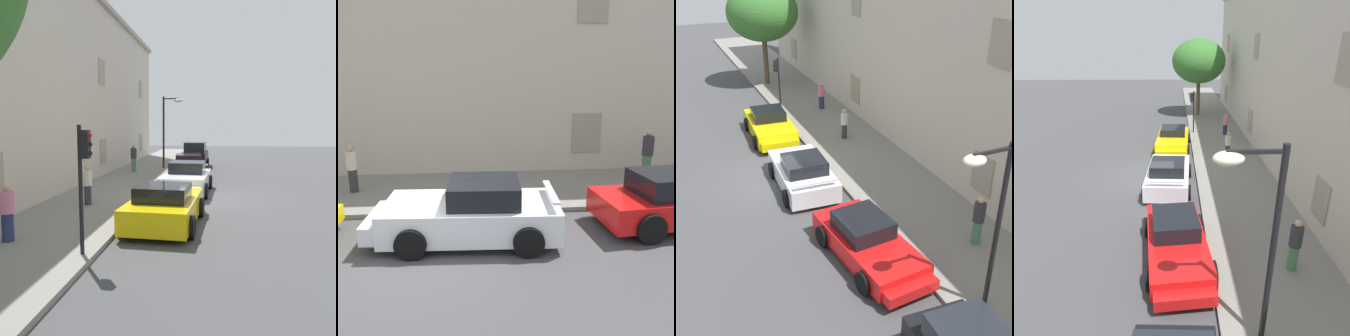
# 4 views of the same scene
# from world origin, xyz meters

# --- Properties ---
(ground_plane) EXTENTS (80.00, 80.00, 0.00)m
(ground_plane) POSITION_xyz_m (0.00, 0.00, 0.00)
(ground_plane) COLOR #444447
(sidewalk) EXTENTS (60.00, 4.04, 0.14)m
(sidewalk) POSITION_xyz_m (0.00, 4.45, 0.07)
(sidewalk) COLOR gray
(sidewalk) RESTS_ON ground
(building_facade) EXTENTS (42.02, 3.97, 10.52)m
(building_facade) POSITION_xyz_m (-0.00, 8.21, 5.28)
(building_facade) COLOR beige
(building_facade) RESTS_ON ground
(sportscar_yellow_flank) EXTENTS (4.57, 2.40, 1.45)m
(sportscar_yellow_flank) POSITION_xyz_m (1.00, 0.99, 0.63)
(sportscar_yellow_flank) COLOR white
(sportscar_yellow_flank) RESTS_ON ground
(pedestrian_strolling) EXTENTS (0.48, 0.48, 1.55)m
(pedestrian_strolling) POSITION_xyz_m (-2.61, 4.49, 0.93)
(pedestrian_strolling) COLOR #333338
(pedestrian_strolling) RESTS_ON sidewalk
(pedestrian_bystander) EXTENTS (0.53, 0.53, 1.78)m
(pedestrian_bystander) POSITION_xyz_m (7.39, 4.97, 1.05)
(pedestrian_bystander) COLOR #4C7F59
(pedestrian_bystander) RESTS_ON sidewalk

